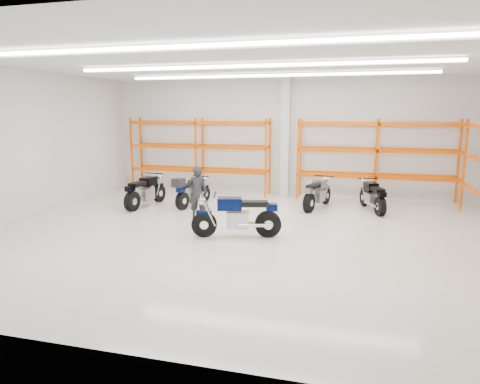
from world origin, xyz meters
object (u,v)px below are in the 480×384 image
(motorcycle_back_c, at_px, (317,194))
(motorcycle_back_d, at_px, (373,197))
(motorcycle_main, at_px, (240,217))
(motorcycle_back_b, at_px, (191,192))
(motorcycle_back_a, at_px, (144,192))
(structural_column, at_px, (285,138))
(standing_man, at_px, (198,193))

(motorcycle_back_c, height_order, motorcycle_back_d, motorcycle_back_c)
(motorcycle_main, height_order, motorcycle_back_b, motorcycle_main)
(motorcycle_back_a, height_order, motorcycle_back_c, motorcycle_back_a)
(motorcycle_back_c, distance_m, structural_column, 3.14)
(standing_man, height_order, structural_column, structural_column)
(motorcycle_back_a, bearing_deg, motorcycle_main, -32.71)
(motorcycle_main, distance_m, motorcycle_back_d, 5.26)
(motorcycle_main, xyz_separation_m, standing_man, (-1.74, 1.50, 0.28))
(motorcycle_back_c, relative_size, structural_column, 0.47)
(structural_column, bearing_deg, motorcycle_back_b, -133.39)
(motorcycle_back_a, bearing_deg, structural_column, 38.54)
(motorcycle_back_b, bearing_deg, motorcycle_main, -50.27)
(motorcycle_main, distance_m, motorcycle_back_b, 4.07)
(motorcycle_main, xyz_separation_m, motorcycle_back_c, (1.63, 3.91, -0.04))
(motorcycle_back_a, height_order, structural_column, structural_column)
(standing_man, bearing_deg, motorcycle_back_d, -162.06)
(structural_column, bearing_deg, motorcycle_main, -91.71)
(motorcycle_main, bearing_deg, motorcycle_back_c, 67.34)
(motorcycle_main, height_order, standing_man, standing_man)
(motorcycle_back_c, bearing_deg, motorcycle_main, -112.66)
(motorcycle_back_b, bearing_deg, motorcycle_back_d, 7.87)
(motorcycle_main, relative_size, motorcycle_back_d, 1.14)
(motorcycle_back_a, bearing_deg, motorcycle_back_d, 9.88)
(motorcycle_back_c, bearing_deg, motorcycle_back_d, 1.77)
(motorcycle_back_b, bearing_deg, structural_column, 46.61)
(structural_column, bearing_deg, standing_man, -112.78)
(motorcycle_back_a, xyz_separation_m, motorcycle_back_d, (7.57, 1.32, -0.04))
(motorcycle_back_c, relative_size, motorcycle_back_d, 1.04)
(motorcycle_back_d, distance_m, structural_column, 4.27)
(motorcycle_back_c, height_order, standing_man, standing_man)
(motorcycle_back_c, distance_m, motorcycle_back_d, 1.82)
(motorcycle_main, xyz_separation_m, motorcycle_back_b, (-2.60, 3.13, -0.02))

